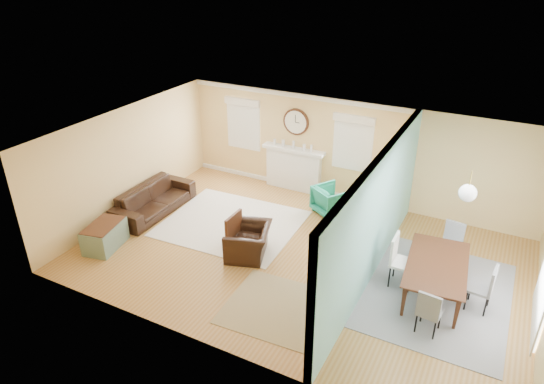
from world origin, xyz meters
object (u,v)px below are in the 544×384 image
at_px(eames_chair, 248,241).
at_px(green_chair, 331,200).
at_px(sofa, 154,199).
at_px(credenza, 380,216).
at_px(dining_table, 437,279).

xyz_separation_m(eames_chair, green_chair, (0.86, 2.52, 0.02)).
relative_size(sofa, eames_chair, 2.25).
bearing_deg(credenza, eames_chair, -134.37).
height_order(eames_chair, credenza, credenza).
height_order(sofa, dining_table, dining_table).
xyz_separation_m(sofa, green_chair, (3.86, 1.94, 0.01)).
relative_size(eames_chair, dining_table, 0.53).
bearing_deg(credenza, green_chair, 166.61).
distance_m(credenza, dining_table, 2.34).
height_order(credenza, dining_table, credenza).
bearing_deg(eames_chair, dining_table, 78.62).
bearing_deg(dining_table, green_chair, 49.52).
relative_size(green_chair, credenza, 0.47).
bearing_deg(sofa, green_chair, -63.70).
distance_m(eames_chair, credenza, 3.09).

